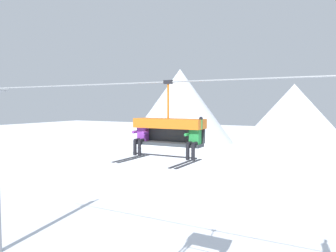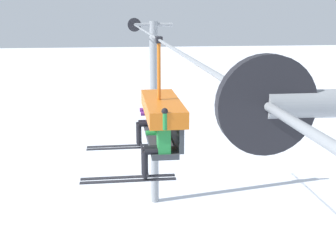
{
  "view_description": "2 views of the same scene",
  "coord_description": "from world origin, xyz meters",
  "px_view_note": "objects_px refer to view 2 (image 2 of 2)",
  "views": [
    {
      "loc": [
        6.5,
        -9.85,
        7.37
      ],
      "look_at": [
        1.5,
        -0.66,
        6.66
      ],
      "focal_mm": 35.0,
      "sensor_mm": 36.0,
      "label": 1
    },
    {
      "loc": [
        9.58,
        -1.61,
        8.54
      ],
      "look_at": [
        1.54,
        -0.62,
        6.36
      ],
      "focal_mm": 45.0,
      "sensor_mm": 36.0,
      "label": 2
    }
  ],
  "objects_px": {
    "lift_tower_near": "(154,111)",
    "skier_purple": "(148,118)",
    "chairlift_chair": "(163,114)",
    "skier_green": "(157,142)"
  },
  "relations": [
    {
      "from": "lift_tower_near",
      "to": "skier_purple",
      "type": "xyz_separation_m",
      "value": [
        9.13,
        -0.93,
        1.99
      ]
    },
    {
      "from": "skier_purple",
      "to": "skier_green",
      "type": "height_order",
      "value": "skier_green"
    },
    {
      "from": "chairlift_chair",
      "to": "skier_green",
      "type": "distance_m",
      "value": 1.0
    },
    {
      "from": "chairlift_chair",
      "to": "skier_purple",
      "type": "xyz_separation_m",
      "value": [
        -0.94,
        -0.22,
        -0.29
      ]
    },
    {
      "from": "chairlift_chair",
      "to": "skier_purple",
      "type": "bearing_deg",
      "value": -166.73
    },
    {
      "from": "lift_tower_near",
      "to": "skier_green",
      "type": "distance_m",
      "value": 11.23
    },
    {
      "from": "lift_tower_near",
      "to": "chairlift_chair",
      "type": "relative_size",
      "value": 3.53
    },
    {
      "from": "lift_tower_near",
      "to": "skier_purple",
      "type": "distance_m",
      "value": 9.39
    },
    {
      "from": "chairlift_chair",
      "to": "lift_tower_near",
      "type": "bearing_deg",
      "value": 175.97
    },
    {
      "from": "lift_tower_near",
      "to": "skier_green",
      "type": "bearing_deg",
      "value": -4.79
    }
  ]
}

